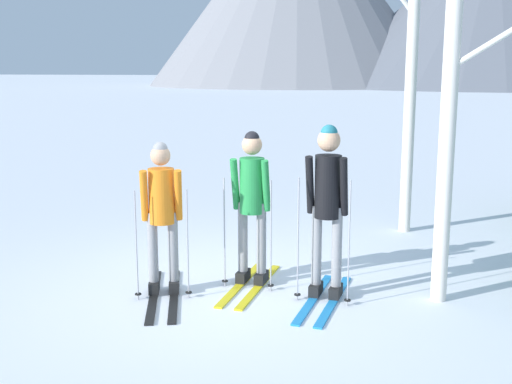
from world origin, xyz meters
name	(u,v)px	position (x,y,z in m)	size (l,w,h in m)	color
ground_plane	(232,288)	(0.00, 0.00, 0.00)	(400.00, 400.00, 0.00)	white
skier_in_orange	(162,213)	(-0.68, -0.36, 0.91)	(0.86, 1.66, 1.68)	black
skier_in_green	(252,201)	(0.17, 0.20, 0.97)	(0.61, 1.56, 1.76)	yellow
skier_in_black	(328,200)	(1.07, -0.02, 1.08)	(0.61, 1.59, 1.87)	#1E84D1
birch_tree_tall	(411,56)	(1.78, 3.15, 2.61)	(0.70, 0.49, 5.11)	silver
birch_tree_slender	(452,72)	(2.26, 0.20, 2.41)	(0.67, 0.71, 4.68)	silver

